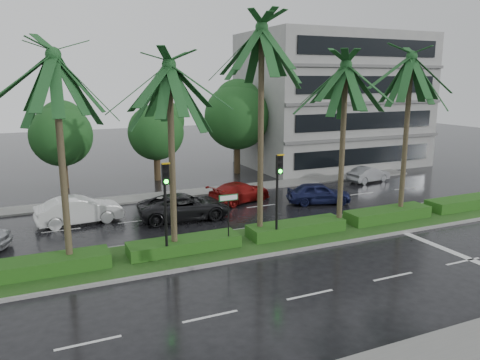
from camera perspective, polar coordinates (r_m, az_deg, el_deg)
name	(u,v)px	position (r m, az deg, el deg)	size (l,w,h in m)	color
ground	(252,251)	(22.27, 1.50, -8.67)	(120.00, 120.00, 0.00)	black
far_sidewalk	(178,194)	(32.99, -7.60, -1.73)	(40.00, 2.00, 0.12)	slate
median	(243,243)	(23.09, 0.41, -7.69)	(36.00, 4.00, 0.15)	gray
hedge	(243,236)	(22.97, 0.41, -6.81)	(35.20, 1.40, 0.60)	#174D16
lane_markings	(312,245)	(23.34, 8.76, -7.81)	(34.00, 13.06, 0.01)	silver
palm_row	(218,73)	(21.25, -2.70, 12.89)	(26.30, 4.20, 10.91)	#3C3422
signal_median_left	(166,197)	(20.30, -9.05, -2.02)	(0.34, 0.42, 4.36)	black
signal_median_right	(278,185)	(22.32, 4.68, -0.61)	(0.34, 0.42, 4.36)	black
street_sign	(228,208)	(21.63, -1.41, -3.38)	(0.95, 0.09, 2.60)	black
bg_trees	(185,120)	(38.24, -6.73, 7.22)	(33.00, 5.53, 7.99)	#39271A
building	(333,100)	(45.09, 11.23, 9.49)	(16.00, 10.00, 12.00)	gray
car_white	(79,210)	(27.66, -19.00, -3.50)	(4.66, 1.63, 1.54)	white
car_darkgrey	(184,207)	(27.21, -6.80, -3.23)	(5.31, 2.45, 1.48)	black
car_red	(240,192)	(30.78, -0.04, -1.47)	(4.57, 1.86, 1.33)	maroon
car_blue	(319,193)	(30.77, 9.57, -1.58)	(4.09, 1.65, 1.40)	#181D49
car_grey	(369,174)	(38.14, 15.40, 0.67)	(3.70, 1.29, 1.22)	slate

